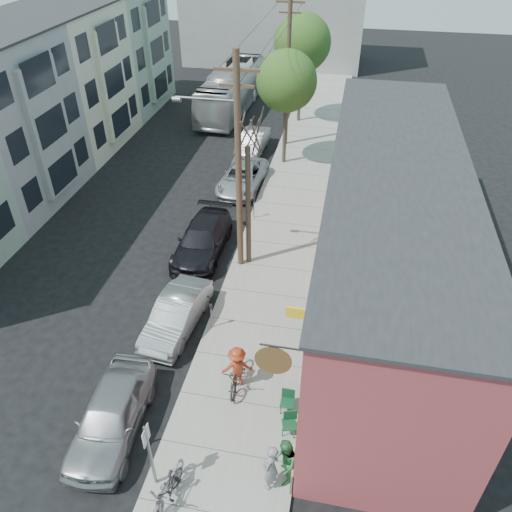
% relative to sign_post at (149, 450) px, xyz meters
% --- Properties ---
extents(ground, '(120.00, 120.00, 0.00)m').
position_rel_sign_post_xyz_m(ground, '(-2.35, 5.42, -1.83)').
color(ground, black).
extents(sidewalk, '(4.50, 58.00, 0.15)m').
position_rel_sign_post_xyz_m(sidewalk, '(1.90, 16.42, -1.76)').
color(sidewalk, gray).
rests_on(sidewalk, ground).
extents(cafe_building, '(6.60, 20.20, 6.61)m').
position_rel_sign_post_xyz_m(cafe_building, '(6.64, 10.41, 1.47)').
color(cafe_building, '#9B393E').
rests_on(cafe_building, ground).
extents(apartment_row, '(6.30, 32.00, 9.00)m').
position_rel_sign_post_xyz_m(apartment_row, '(-14.20, 19.42, 2.67)').
color(apartment_row, '#95AD92').
rests_on(apartment_row, ground).
extents(sign_post, '(0.07, 0.45, 2.80)m').
position_rel_sign_post_xyz_m(sign_post, '(0.00, 0.00, 0.00)').
color(sign_post, slate).
rests_on(sign_post, sidewalk).
extents(parking_meter_near, '(0.14, 0.14, 1.24)m').
position_rel_sign_post_xyz_m(parking_meter_near, '(-0.10, 6.87, -0.85)').
color(parking_meter_near, slate).
rests_on(parking_meter_near, sidewalk).
extents(parking_meter_far, '(0.14, 0.14, 1.24)m').
position_rel_sign_post_xyz_m(parking_meter_far, '(-0.10, 15.64, -0.85)').
color(parking_meter_far, slate).
rests_on(parking_meter_far, sidewalk).
extents(utility_pole_near, '(3.57, 0.28, 10.00)m').
position_rel_sign_post_xyz_m(utility_pole_near, '(0.04, 11.42, 3.58)').
color(utility_pole_near, '#503A28').
rests_on(utility_pole_near, sidewalk).
extents(utility_pole_far, '(1.80, 0.28, 10.00)m').
position_rel_sign_post_xyz_m(utility_pole_far, '(0.10, 25.98, 3.51)').
color(utility_pole_far, '#503A28').
rests_on(utility_pole_far, sidewalk).
extents(tree_bare, '(0.24, 0.24, 5.99)m').
position_rel_sign_post_xyz_m(tree_bare, '(0.45, 11.68, 1.31)').
color(tree_bare, '#44392C').
rests_on(tree_bare, sidewalk).
extents(tree_leafy_mid, '(3.73, 3.73, 7.20)m').
position_rel_sign_post_xyz_m(tree_leafy_mid, '(0.45, 23.00, 3.64)').
color(tree_leafy_mid, '#44392C').
rests_on(tree_leafy_mid, sidewalk).
extents(tree_leafy_far, '(4.16, 4.16, 7.89)m').
position_rel_sign_post_xyz_m(tree_leafy_far, '(0.45, 30.64, 4.11)').
color(tree_leafy_far, '#44392C').
rests_on(tree_leafy_far, sidewalk).
extents(patio_chair_a, '(0.62, 0.62, 0.88)m').
position_rel_sign_post_xyz_m(patio_chair_a, '(3.76, 2.52, -1.24)').
color(patio_chair_a, '#134528').
rests_on(patio_chair_a, sidewalk).
extents(patio_chair_b, '(0.51, 0.51, 0.88)m').
position_rel_sign_post_xyz_m(patio_chair_b, '(3.56, 3.39, -1.24)').
color(patio_chair_b, '#134528').
rests_on(patio_chair_b, sidewalk).
extents(patron_grey, '(0.58, 0.76, 1.86)m').
position_rel_sign_post_xyz_m(patron_grey, '(3.45, 0.62, -0.75)').
color(patron_grey, gray).
rests_on(patron_grey, sidewalk).
extents(patron_green, '(0.83, 0.99, 1.82)m').
position_rel_sign_post_xyz_m(patron_green, '(3.85, 0.87, -0.77)').
color(patron_green, '#317B42').
rests_on(patron_green, sidewalk).
extents(cyclist, '(1.30, 0.99, 1.77)m').
position_rel_sign_post_xyz_m(cyclist, '(1.61, 4.21, -0.80)').
color(cyclist, '#983016').
rests_on(cyclist, sidewalk).
extents(cyclist_bike, '(0.78, 2.11, 1.10)m').
position_rel_sign_post_xyz_m(cyclist_bike, '(1.61, 4.21, -1.13)').
color(cyclist_bike, black).
rests_on(cyclist_bike, sidewalk).
extents(parked_bike_a, '(0.83, 1.86, 1.08)m').
position_rel_sign_post_xyz_m(parked_bike_a, '(0.58, -0.49, -1.14)').
color(parked_bike_a, black).
rests_on(parked_bike_a, sidewalk).
extents(parked_bike_b, '(0.93, 2.10, 1.07)m').
position_rel_sign_post_xyz_m(parked_bike_b, '(0.58, -0.36, -1.15)').
color(parked_bike_b, slate).
rests_on(parked_bike_b, sidewalk).
extents(car_0, '(2.24, 4.91, 1.63)m').
position_rel_sign_post_xyz_m(car_0, '(-2.07, 1.57, -1.02)').
color(car_0, '#939499').
rests_on(car_0, ground).
extents(car_1, '(1.98, 4.60, 1.47)m').
position_rel_sign_post_xyz_m(car_1, '(-1.55, 6.70, -1.10)').
color(car_1, '#9FA4A7').
rests_on(car_1, ground).
extents(car_2, '(2.18, 5.35, 1.55)m').
position_rel_sign_post_xyz_m(car_2, '(-2.01, 12.11, -1.06)').
color(car_2, black).
rests_on(car_2, ground).
extents(car_3, '(2.60, 5.17, 1.41)m').
position_rel_sign_post_xyz_m(car_3, '(-1.55, 19.20, -1.13)').
color(car_3, '#AEB1B6').
rests_on(car_3, ground).
extents(car_4, '(1.71, 4.47, 1.45)m').
position_rel_sign_post_xyz_m(car_4, '(-1.95, 24.44, -1.11)').
color(car_4, gray).
rests_on(car_4, ground).
extents(bus, '(3.28, 12.12, 3.35)m').
position_rel_sign_post_xyz_m(bus, '(-5.33, 32.34, -0.16)').
color(bus, silver).
rests_on(bus, ground).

